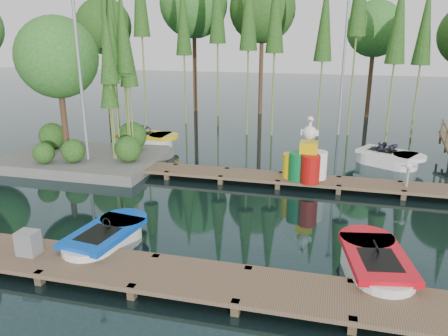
% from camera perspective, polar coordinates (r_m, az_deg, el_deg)
% --- Properties ---
extents(ground_plane, '(90.00, 90.00, 0.00)m').
position_cam_1_polar(ground_plane, '(13.67, -2.56, -4.86)').
color(ground_plane, '#1A2F32').
extents(near_dock, '(18.00, 1.50, 0.50)m').
position_cam_1_polar(near_dock, '(9.79, -10.35, -13.25)').
color(near_dock, brown).
rests_on(near_dock, ground).
extents(far_dock, '(15.00, 1.20, 0.50)m').
position_cam_1_polar(far_dock, '(15.65, 3.58, -1.04)').
color(far_dock, brown).
rests_on(far_dock, ground).
extents(island, '(6.20, 4.20, 6.75)m').
position_cam_1_polar(island, '(18.45, -18.98, 10.31)').
color(island, slate).
rests_on(island, ground).
extents(tree_screen, '(34.42, 18.53, 10.31)m').
position_cam_1_polar(tree_screen, '(23.42, 0.05, 19.74)').
color(tree_screen, '#49311F').
rests_on(tree_screen, ground).
extents(lamp_island, '(0.30, 0.30, 7.25)m').
position_cam_1_polar(lamp_island, '(17.27, -18.49, 13.53)').
color(lamp_island, gray).
rests_on(lamp_island, ground).
extents(lamp_rear, '(0.30, 0.30, 7.25)m').
position_cam_1_polar(lamp_rear, '(23.12, 15.48, 14.57)').
color(lamp_rear, gray).
rests_on(lamp_rear, ground).
extents(boat_blue, '(1.55, 2.79, 0.89)m').
position_cam_1_polar(boat_blue, '(11.27, -15.22, -9.14)').
color(boat_blue, white).
rests_on(boat_blue, ground).
extents(boat_red, '(1.72, 2.95, 0.93)m').
position_cam_1_polar(boat_red, '(10.33, 19.12, -12.03)').
color(boat_red, white).
rests_on(boat_red, ground).
extents(boat_yellow_far, '(3.06, 1.50, 1.50)m').
position_cam_1_polar(boat_yellow_far, '(20.82, -10.17, 3.66)').
color(boat_yellow_far, white).
rests_on(boat_yellow_far, ground).
extents(boat_white_far, '(3.01, 2.41, 1.30)m').
position_cam_1_polar(boat_white_far, '(18.79, 20.60, 1.22)').
color(boat_white_far, white).
rests_on(boat_white_far, ground).
extents(utility_cabinet, '(0.46, 0.39, 0.56)m').
position_cam_1_polar(utility_cabinet, '(11.03, -24.19, -8.90)').
color(utility_cabinet, gray).
rests_on(utility_cabinet, near_dock).
extents(yellow_barrel, '(0.57, 0.57, 0.85)m').
position_cam_1_polar(yellow_barrel, '(15.32, 8.74, 0.32)').
color(yellow_barrel, '#DFBA0B').
rests_on(yellow_barrel, far_dock).
extents(drum_cluster, '(1.28, 1.17, 2.20)m').
position_cam_1_polar(drum_cluster, '(15.06, 11.01, 0.78)').
color(drum_cluster, '#0B692F').
rests_on(drum_cluster, far_dock).
extents(seagull_post, '(0.49, 0.27, 0.79)m').
position_cam_1_polar(seagull_post, '(15.44, 22.92, -0.35)').
color(seagull_post, gray).
rests_on(seagull_post, far_dock).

